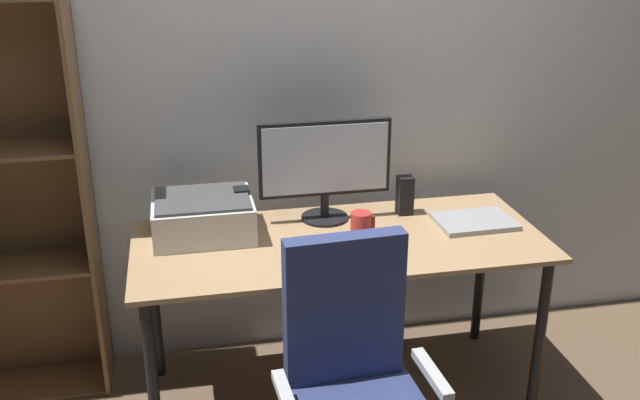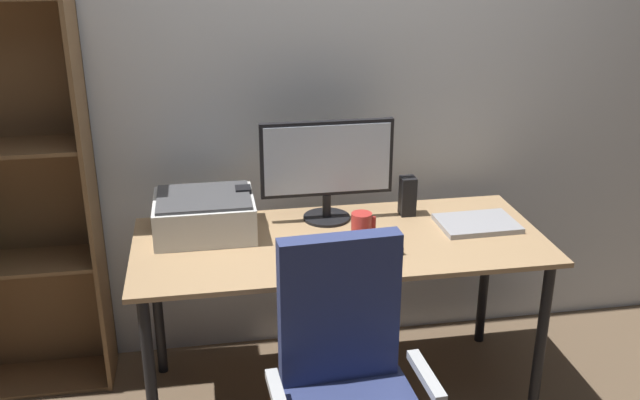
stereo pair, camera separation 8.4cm
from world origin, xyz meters
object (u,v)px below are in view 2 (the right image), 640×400
desk (340,257)px  monitor (327,164)px  laptop (477,224)px  bookshelf (12,206)px  speaker_right (407,196)px  keyboard (334,256)px  mouse (392,247)px  speaker_left (244,206)px  printer (205,215)px  coffee_mug (362,226)px

desk → monitor: 0.39m
laptop → bookshelf: bookshelf is taller
speaker_right → desk: bearing=-148.5°
keyboard → monitor: bearing=82.5°
keyboard → laptop: laptop is taller
mouse → speaker_left: bearing=136.8°
keyboard → printer: printer is taller
speaker_right → monitor: bearing=178.7°
desk → speaker_right: 0.43m
speaker_left → speaker_right: size_ratio=1.00×
laptop → speaker_right: 0.32m
speaker_right → speaker_left: bearing=180.0°
monitor → speaker_right: 0.39m
desk → speaker_right: (0.33, 0.21, 0.17)m
desk → printer: printer is taller
keyboard → speaker_right: (0.39, 0.37, 0.08)m
monitor → bookshelf: 1.31m
coffee_mug → speaker_left: (-0.45, 0.21, 0.03)m
speaker_left → printer: (-0.16, -0.05, -0.00)m
mouse → coffee_mug: size_ratio=0.90×
desk → laptop: laptop is taller
desk → speaker_left: speaker_left is taller
speaker_right → printer: 0.87m
coffee_mug → bookshelf: bookshelf is taller
keyboard → bookshelf: bearing=156.2°
coffee_mug → printer: printer is taller
printer → bookshelf: (-0.78, 0.20, 0.01)m
desk → bookshelf: bookshelf is taller
desk → keyboard: 0.20m
speaker_right → printer: bearing=-176.7°
laptop → bookshelf: bearing=169.0°
desk → bookshelf: 1.37m
mouse → laptop: size_ratio=0.30×
printer → speaker_left: bearing=17.1°
printer → bookshelf: 0.81m
desk → mouse: mouse is taller
keyboard → speaker_right: size_ratio=1.71×
desk → speaker_left: bearing=150.9°
desk → coffee_mug: size_ratio=15.45×
speaker_left → mouse: bearing=-32.7°
mouse → speaker_left: 0.65m
monitor → speaker_right: bearing=-1.3°
speaker_left → printer: speaker_left is taller
mouse → printer: size_ratio=0.24×
desk → monitor: size_ratio=2.96×
keyboard → bookshelf: size_ratio=0.17×
laptop → speaker_left: (-0.96, 0.17, 0.07)m
coffee_mug → mouse: bearing=-58.6°
desk → coffee_mug: bearing=0.1°
bookshelf → speaker_left: bearing=-9.0°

